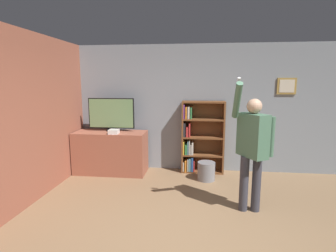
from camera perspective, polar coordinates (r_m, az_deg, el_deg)
The scene contains 9 objects.
wall_back at distance 5.68m, azimuth 5.61°, elevation 3.81°, with size 6.99×0.09×2.70m.
wall_side_brick at distance 4.93m, azimuth -25.61°, elevation 2.02°, with size 0.06×4.56×2.70m.
tv_ledge at distance 5.73m, azimuth -12.31°, elevation -5.60°, with size 1.49×0.63×0.88m.
television at distance 5.68m, azimuth -12.23°, elevation 2.54°, with size 0.98×0.22×0.70m.
game_console at distance 5.40m, azimuth -11.71°, elevation -1.21°, with size 0.19×0.20×0.09m.
remote_loose at distance 5.37m, azimuth -11.88°, elevation -1.63°, with size 0.08×0.14×0.02m.
bookshelf at distance 5.60m, azimuth 6.70°, elevation -2.79°, with size 0.89×0.28×1.53m.
person at distance 3.99m, azimuth 17.89°, elevation -3.78°, with size 0.61×0.58×1.98m.
waste_bin at distance 5.29m, azimuth 8.32°, elevation -9.68°, with size 0.34×0.34×0.36m.
Camera 1 is at (0.10, -2.66, 1.92)m, focal length 28.00 mm.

